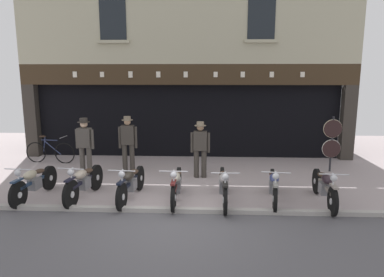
# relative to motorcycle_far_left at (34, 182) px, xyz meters

# --- Properties ---
(ground) EXTENTS (23.66, 22.00, 0.18)m
(ground) POSITION_rel_motorcycle_far_left_xyz_m (3.41, -1.75, -0.46)
(ground) COLOR #A39495
(shop_facade) EXTENTS (11.96, 4.42, 6.37)m
(shop_facade) POSITION_rel_motorcycle_far_left_xyz_m (3.41, 6.24, 1.30)
(shop_facade) COLOR black
(shop_facade) RESTS_ON ground
(motorcycle_far_left) EXTENTS (0.62, 1.94, 0.91)m
(motorcycle_far_left) POSITION_rel_motorcycle_far_left_xyz_m (0.00, 0.00, 0.00)
(motorcycle_far_left) COLOR black
(motorcycle_far_left) RESTS_ON ground
(motorcycle_left) EXTENTS (0.62, 1.98, 0.92)m
(motorcycle_left) POSITION_rel_motorcycle_far_left_xyz_m (1.20, 0.05, 0.01)
(motorcycle_left) COLOR black
(motorcycle_left) RESTS_ON ground
(motorcycle_center_left) EXTENTS (0.62, 2.06, 0.92)m
(motorcycle_center_left) POSITION_rel_motorcycle_far_left_xyz_m (2.35, 0.04, 0.00)
(motorcycle_center_left) COLOR black
(motorcycle_center_left) RESTS_ON ground
(motorcycle_center) EXTENTS (0.62, 1.95, 0.92)m
(motorcycle_center) POSITION_rel_motorcycle_far_left_xyz_m (3.44, -0.03, 0.01)
(motorcycle_center) COLOR black
(motorcycle_center) RESTS_ON ground
(motorcycle_center_right) EXTENTS (0.62, 2.09, 0.92)m
(motorcycle_center_right) POSITION_rel_motorcycle_far_left_xyz_m (4.55, -0.05, 0.01)
(motorcycle_center_right) COLOR black
(motorcycle_center_right) RESTS_ON ground
(motorcycle_right) EXTENTS (0.62, 1.93, 0.90)m
(motorcycle_right) POSITION_rel_motorcycle_far_left_xyz_m (5.73, 0.05, -0.01)
(motorcycle_right) COLOR black
(motorcycle_right) RESTS_ON ground
(motorcycle_far_right) EXTENTS (0.62, 2.07, 0.91)m
(motorcycle_far_right) POSITION_rel_motorcycle_far_left_xyz_m (6.88, -0.02, 0.00)
(motorcycle_far_right) COLOR black
(motorcycle_far_right) RESTS_ON ground
(salesman_left) EXTENTS (0.56, 0.36, 1.73)m
(salesman_left) POSITION_rel_motorcycle_far_left_xyz_m (0.59, 1.94, 0.55)
(salesman_left) COLOR #47423D
(salesman_left) RESTS_ON ground
(shopkeeper_center) EXTENTS (0.56, 0.34, 1.73)m
(shopkeeper_center) POSITION_rel_motorcycle_far_left_xyz_m (1.77, 2.32, 0.54)
(shopkeeper_center) COLOR #38332D
(shopkeeper_center) RESTS_ON ground
(salesman_right) EXTENTS (0.56, 0.34, 1.64)m
(salesman_right) POSITION_rel_motorcycle_far_left_xyz_m (3.95, 1.95, 0.49)
(salesman_right) COLOR #38332D
(salesman_right) RESTS_ON ground
(tyre_sign_pole) EXTENTS (0.57, 0.06, 1.71)m
(tyre_sign_pole) POSITION_rel_motorcycle_far_left_xyz_m (7.95, 2.77, 0.59)
(tyre_sign_pole) COLOR #232328
(tyre_sign_pole) RESTS_ON ground
(advert_board_near) EXTENTS (0.83, 0.03, 0.93)m
(advert_board_near) POSITION_rel_motorcycle_far_left_xyz_m (1.76, 4.63, 1.30)
(advert_board_near) COLOR silver
(leaning_bicycle) EXTENTS (1.75, 0.50, 0.95)m
(leaning_bicycle) POSITION_rel_motorcycle_far_left_xyz_m (-1.17, 3.42, -0.04)
(leaning_bicycle) COLOR black
(leaning_bicycle) RESTS_ON ground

